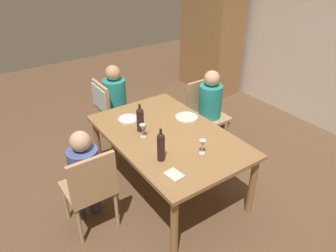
# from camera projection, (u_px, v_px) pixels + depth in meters

# --- Properties ---
(ground_plane) EXTENTS (10.00, 10.00, 0.00)m
(ground_plane) POSITION_uv_depth(u_px,v_px,m) (168.00, 187.00, 3.79)
(ground_plane) COLOR brown
(rear_room_partition) EXTENTS (6.40, 0.12, 2.70)m
(rear_room_partition) POSITION_uv_depth(u_px,v_px,m) (332.00, 36.00, 4.46)
(rear_room_partition) COLOR beige
(rear_room_partition) RESTS_ON ground_plane
(armoire_cabinet) EXTENTS (1.18, 0.62, 2.18)m
(armoire_cabinet) POSITION_uv_depth(u_px,v_px,m) (211.00, 30.00, 5.76)
(armoire_cabinet) COLOR olive
(armoire_cabinet) RESTS_ON ground_plane
(dining_table) EXTENTS (1.74, 1.12, 0.73)m
(dining_table) POSITION_uv_depth(u_px,v_px,m) (168.00, 140.00, 3.46)
(dining_table) COLOR olive
(dining_table) RESTS_ON ground_plane
(chair_near) EXTENTS (0.44, 0.44, 0.92)m
(chair_near) POSITION_uv_depth(u_px,v_px,m) (90.00, 187.00, 3.00)
(chair_near) COLOR tan
(chair_near) RESTS_ON ground_plane
(chair_far_left) EXTENTS (0.44, 0.44, 0.92)m
(chair_far_left) POSITION_uv_depth(u_px,v_px,m) (205.00, 110.00, 4.32)
(chair_far_left) COLOR tan
(chair_far_left) RESTS_ON ground_plane
(chair_left_end) EXTENTS (0.44, 0.46, 0.92)m
(chair_left_end) POSITION_uv_depth(u_px,v_px,m) (107.00, 105.00, 4.31)
(chair_left_end) COLOR tan
(chair_left_end) RESTS_ON ground_plane
(person_woman_host) EXTENTS (0.33, 0.28, 1.09)m
(person_woman_host) POSITION_uv_depth(u_px,v_px,m) (84.00, 172.00, 3.03)
(person_woman_host) COLOR #33333D
(person_woman_host) RESTS_ON ground_plane
(person_man_bearded) EXTENTS (0.34, 0.30, 1.12)m
(person_man_bearded) POSITION_uv_depth(u_px,v_px,m) (211.00, 106.00, 4.18)
(person_man_bearded) COLOR #33333D
(person_man_bearded) RESTS_ON ground_plane
(person_man_guest) EXTENTS (0.30, 0.35, 1.12)m
(person_man_guest) POSITION_uv_depth(u_px,v_px,m) (117.00, 98.00, 4.36)
(person_man_guest) COLOR #33333D
(person_man_guest) RESTS_ON ground_plane
(wine_bottle_tall_green) EXTENTS (0.07, 0.07, 0.33)m
(wine_bottle_tall_green) POSITION_uv_depth(u_px,v_px,m) (161.00, 146.00, 2.95)
(wine_bottle_tall_green) COLOR black
(wine_bottle_tall_green) RESTS_ON dining_table
(wine_bottle_dark_red) EXTENTS (0.08, 0.08, 0.32)m
(wine_bottle_dark_red) POSITION_uv_depth(u_px,v_px,m) (140.00, 119.00, 3.41)
(wine_bottle_dark_red) COLOR black
(wine_bottle_dark_red) RESTS_ON dining_table
(wine_glass_near_left) EXTENTS (0.07, 0.07, 0.15)m
(wine_glass_near_left) POSITION_uv_depth(u_px,v_px,m) (143.00, 128.00, 3.32)
(wine_glass_near_left) COLOR silver
(wine_glass_near_left) RESTS_ON dining_table
(wine_glass_centre) EXTENTS (0.07, 0.07, 0.15)m
(wine_glass_centre) POSITION_uv_depth(u_px,v_px,m) (203.00, 144.00, 3.06)
(wine_glass_centre) COLOR silver
(wine_glass_centre) RESTS_ON dining_table
(dinner_plate_host) EXTENTS (0.26, 0.26, 0.01)m
(dinner_plate_host) POSITION_uv_depth(u_px,v_px,m) (186.00, 117.00, 3.73)
(dinner_plate_host) COLOR silver
(dinner_plate_host) RESTS_ON dining_table
(dinner_plate_guest_left) EXTENTS (0.23, 0.23, 0.01)m
(dinner_plate_guest_left) POSITION_uv_depth(u_px,v_px,m) (128.00, 119.00, 3.69)
(dinner_plate_guest_left) COLOR white
(dinner_plate_guest_left) RESTS_ON dining_table
(folded_napkin) EXTENTS (0.17, 0.14, 0.03)m
(folded_napkin) POSITION_uv_depth(u_px,v_px,m) (174.00, 176.00, 2.80)
(folded_napkin) COLOR beige
(folded_napkin) RESTS_ON dining_table
(handbag) EXTENTS (0.30, 0.17, 0.22)m
(handbag) POSITION_uv_depth(u_px,v_px,m) (139.00, 126.00, 4.79)
(handbag) COLOR brown
(handbag) RESTS_ON ground_plane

